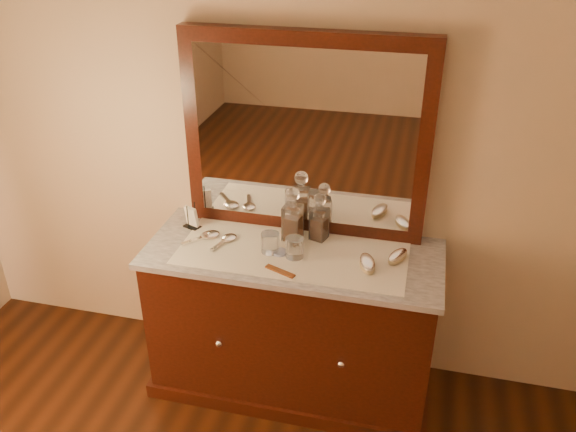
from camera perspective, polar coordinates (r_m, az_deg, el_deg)
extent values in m
plane|color=tan|center=(2.88, 1.89, 8.94)|extent=(4.50, 4.50, 0.00)
cube|color=black|center=(3.12, 0.44, -10.31)|extent=(1.40, 0.55, 0.82)
cube|color=black|center=(3.36, 0.42, -15.21)|extent=(1.46, 0.59, 0.08)
sphere|color=silver|center=(2.95, -6.67, -12.14)|extent=(0.04, 0.04, 0.04)
sphere|color=silver|center=(2.84, 5.15, -14.06)|extent=(0.04, 0.04, 0.04)
cube|color=silver|center=(2.87, 0.48, -3.71)|extent=(1.44, 0.59, 0.03)
cube|color=black|center=(2.85, 1.67, 7.67)|extent=(1.20, 0.08, 1.00)
cube|color=white|center=(2.82, 1.52, 7.43)|extent=(1.06, 0.01, 0.86)
cube|color=white|center=(2.84, 0.38, -3.63)|extent=(1.10, 0.45, 0.00)
cylinder|color=silver|center=(2.84, -0.81, -3.52)|extent=(0.09, 0.09, 0.01)
cube|color=brown|center=(2.71, -0.77, -5.35)|extent=(0.15, 0.09, 0.01)
cube|color=black|center=(3.10, -9.22, -1.01)|extent=(0.10, 0.08, 0.01)
cylinder|color=black|center=(3.06, -9.66, -0.17)|extent=(0.01, 0.01, 0.13)
cylinder|color=black|center=(3.09, -8.96, 0.22)|extent=(0.01, 0.01, 0.13)
cube|color=white|center=(3.08, -9.30, -0.04)|extent=(0.08, 0.06, 0.11)
cube|color=brown|center=(2.92, 0.45, -1.12)|extent=(0.08, 0.08, 0.13)
cube|color=white|center=(2.91, 0.45, -0.65)|extent=(0.10, 0.10, 0.18)
cylinder|color=white|center=(2.86, 0.46, 1.23)|extent=(0.04, 0.04, 0.03)
sphere|color=white|center=(2.84, 0.47, 2.15)|extent=(0.08, 0.08, 0.07)
cube|color=brown|center=(2.94, 3.02, -1.21)|extent=(0.08, 0.08, 0.11)
cube|color=white|center=(2.92, 3.03, -0.80)|extent=(0.10, 0.10, 0.16)
cylinder|color=white|center=(2.88, 3.08, 0.84)|extent=(0.04, 0.04, 0.03)
sphere|color=white|center=(2.86, 3.10, 1.63)|extent=(0.08, 0.08, 0.06)
ellipsoid|color=tan|center=(2.76, 7.65, -4.75)|extent=(0.11, 0.17, 0.02)
ellipsoid|color=silver|center=(2.75, 7.68, -4.41)|extent=(0.11, 0.17, 0.02)
ellipsoid|color=tan|center=(2.83, 10.53, -4.01)|extent=(0.11, 0.16, 0.02)
ellipsoid|color=silver|center=(2.82, 10.56, -3.71)|extent=(0.11, 0.16, 0.02)
ellipsoid|color=silver|center=(3.00, -7.55, -1.80)|extent=(0.13, 0.13, 0.02)
cube|color=silver|center=(2.97, -9.10, -2.36)|extent=(0.10, 0.12, 0.01)
ellipsoid|color=silver|center=(2.96, -5.75, -2.10)|extent=(0.10, 0.11, 0.02)
cube|color=silver|center=(2.91, -6.71, -2.84)|extent=(0.06, 0.12, 0.01)
cylinder|color=white|center=(2.79, 0.64, -3.06)|extent=(0.09, 0.09, 0.10)
cylinder|color=white|center=(2.83, -1.74, -2.59)|extent=(0.09, 0.09, 0.10)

